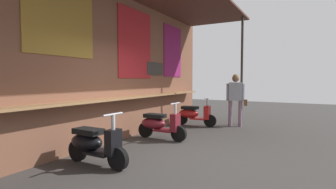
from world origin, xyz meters
TOP-DOWN VIEW (x-y plane):
  - ground_plane at (0.00, 0.00)m, footprint 28.90×28.90m
  - market_stall_facade at (0.00, 1.86)m, footprint 10.32×2.53m
  - scooter_black at (-1.19, 1.08)m, footprint 0.46×1.40m
  - scooter_maroon at (1.11, 1.08)m, footprint 0.46×1.40m
  - scooter_red at (3.36, 1.08)m, footprint 0.47×1.40m
  - shopper_with_handbag at (3.93, -0.19)m, footprint 0.38×0.67m

SIDE VIEW (x-z plane):
  - ground_plane at x=0.00m, z-range 0.00..0.00m
  - scooter_black at x=-1.19m, z-range -0.10..0.87m
  - scooter_maroon at x=1.11m, z-range -0.10..0.87m
  - scooter_red at x=3.36m, z-range -0.10..0.87m
  - shopper_with_handbag at x=3.93m, z-range 0.20..1.92m
  - market_stall_facade at x=0.00m, z-range 0.22..3.97m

